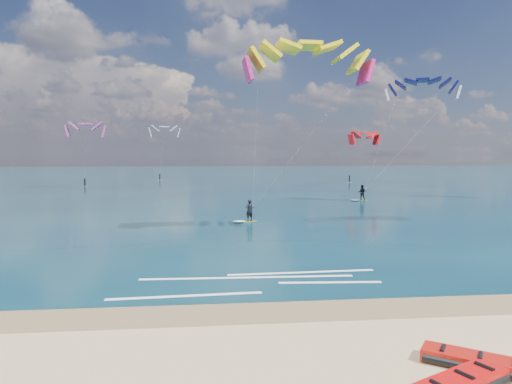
% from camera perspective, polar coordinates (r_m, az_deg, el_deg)
% --- Properties ---
extents(ground, '(320.00, 320.00, 0.00)m').
position_cam_1_polar(ground, '(53.24, -3.51, -1.37)').
color(ground, tan).
rests_on(ground, ground).
extents(wet_sand_strip, '(320.00, 2.40, 0.01)m').
position_cam_1_polar(wet_sand_strip, '(17.01, 1.71, -14.69)').
color(wet_sand_strip, olive).
rests_on(wet_sand_strip, ground).
extents(sea, '(320.00, 200.00, 0.04)m').
position_cam_1_polar(sea, '(117.05, -4.78, 1.96)').
color(sea, '#0A273A').
rests_on(sea, ground).
extents(packed_kite_mid, '(2.98, 2.60, 0.42)m').
position_cam_1_polar(packed_kite_mid, '(14.21, 25.62, -19.21)').
color(packed_kite_mid, red).
rests_on(packed_kite_mid, ground).
extents(kitesurfer_main, '(11.15, 8.17, 14.87)m').
position_cam_1_polar(kitesurfer_main, '(34.63, 2.75, 7.96)').
color(kitesurfer_main, yellow).
rests_on(kitesurfer_main, sea).
extents(kitesurfer_far, '(12.43, 7.12, 15.61)m').
position_cam_1_polar(kitesurfer_far, '(55.98, 16.80, 7.09)').
color(kitesurfer_far, '#9BB51B').
rests_on(kitesurfer_far, sea).
extents(shoreline_foam, '(11.98, 3.64, 0.01)m').
position_cam_1_polar(shoreline_foam, '(20.70, 0.91, -11.00)').
color(shoreline_foam, white).
rests_on(shoreline_foam, ground).
extents(distant_kites, '(55.80, 20.18, 11.33)m').
position_cam_1_polar(distant_kites, '(86.76, -6.67, 4.47)').
color(distant_kites, gray).
rests_on(distant_kites, ground).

